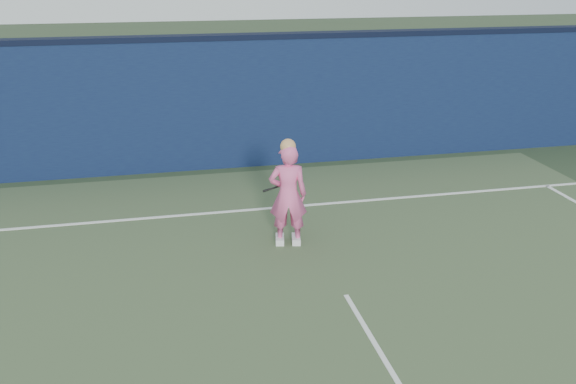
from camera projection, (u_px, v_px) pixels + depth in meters
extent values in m
plane|color=#2D3C25|center=(373.00, 342.00, 6.62)|extent=(80.00, 80.00, 0.00)
cube|color=#0D173C|center=(266.00, 103.00, 12.13)|extent=(24.00, 0.40, 2.50)
cube|color=black|center=(265.00, 36.00, 11.67)|extent=(24.00, 0.42, 0.10)
imported|color=pink|center=(288.00, 195.00, 8.71)|extent=(0.60, 0.45, 1.50)
sphere|color=tan|center=(288.00, 147.00, 8.45)|extent=(0.22, 0.22, 0.22)
cube|color=white|center=(296.00, 239.00, 8.96)|extent=(0.17, 0.30, 0.10)
cube|color=white|center=(280.00, 240.00, 8.95)|extent=(0.17, 0.30, 0.10)
torus|color=black|center=(288.00, 184.00, 9.14)|extent=(0.28, 0.11, 0.28)
torus|color=gold|center=(288.00, 184.00, 9.14)|extent=(0.23, 0.08, 0.23)
cylinder|color=beige|center=(288.00, 184.00, 9.14)|extent=(0.23, 0.07, 0.23)
cylinder|color=black|center=(274.00, 188.00, 9.14)|extent=(0.26, 0.04, 0.09)
cylinder|color=black|center=(266.00, 190.00, 9.14)|extent=(0.12, 0.04, 0.06)
cube|color=white|center=(293.00, 206.00, 10.28)|extent=(11.00, 0.08, 0.01)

